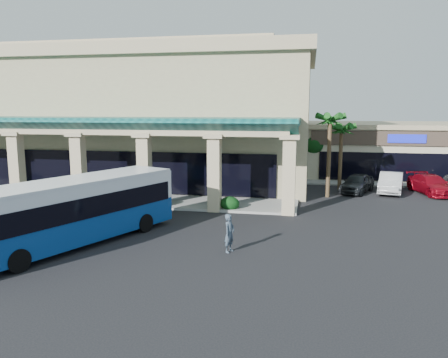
% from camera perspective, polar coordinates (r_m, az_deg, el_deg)
% --- Properties ---
extents(ground, '(110.00, 110.00, 0.00)m').
position_cam_1_polar(ground, '(22.55, -7.85, -7.01)').
color(ground, black).
extents(main_building, '(30.80, 14.80, 11.35)m').
position_cam_1_polar(main_building, '(39.47, -11.55, 8.16)').
color(main_building, tan).
rests_on(main_building, ground).
extents(arcade, '(30.00, 6.20, 5.70)m').
position_cam_1_polar(arcade, '(31.36, -17.84, 2.51)').
color(arcade, '#0C4D4C').
rests_on(arcade, ground).
extents(strip_mall, '(22.50, 12.50, 4.90)m').
position_cam_1_polar(strip_mall, '(45.92, 24.81, 3.59)').
color(strip_mall, beige).
rests_on(strip_mall, ground).
extents(palm_0, '(2.40, 2.40, 6.60)m').
position_cam_1_polar(palm_0, '(31.62, 13.57, 3.57)').
color(palm_0, '#124312').
rests_on(palm_0, ground).
extents(palm_1, '(2.40, 2.40, 5.80)m').
position_cam_1_polar(palm_1, '(34.70, 15.00, 3.33)').
color(palm_1, '#124312').
rests_on(palm_1, ground).
extents(broadleaf_tree, '(2.60, 2.60, 4.81)m').
position_cam_1_polar(broadleaf_tree, '(39.64, 11.61, 3.43)').
color(broadleaf_tree, black).
rests_on(broadleaf_tree, ground).
extents(transit_bus, '(6.71, 11.08, 3.06)m').
position_cam_1_polar(transit_bus, '(21.34, -18.69, -4.09)').
color(transit_bus, navy).
rests_on(transit_bus, ground).
extents(pedestrian, '(0.59, 0.72, 1.70)m').
position_cam_1_polar(pedestrian, '(19.28, 0.71, -7.09)').
color(pedestrian, '#3D4B5B').
rests_on(pedestrian, ground).
extents(car_silver, '(3.22, 4.56, 1.44)m').
position_cam_1_polar(car_silver, '(34.27, 16.98, -0.51)').
color(car_silver, '#26292D').
rests_on(car_silver, ground).
extents(car_white, '(2.55, 4.86, 1.52)m').
position_cam_1_polar(car_white, '(35.02, 20.95, -0.45)').
color(car_white, silver).
rests_on(car_white, ground).
extents(car_red, '(3.10, 5.18, 1.41)m').
position_cam_1_polar(car_red, '(35.71, 25.44, -0.66)').
color(car_red, maroon).
rests_on(car_red, ground).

